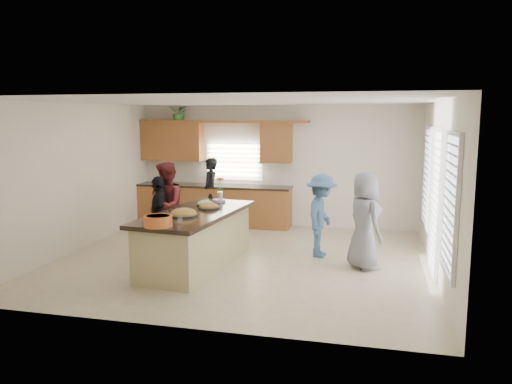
% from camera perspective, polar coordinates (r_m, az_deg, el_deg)
% --- Properties ---
extents(floor, '(6.50, 6.50, 0.00)m').
position_cam_1_polar(floor, '(9.04, -1.53, -7.72)').
color(floor, beige).
rests_on(floor, ground).
extents(room_shell, '(6.52, 6.02, 2.81)m').
position_cam_1_polar(room_shell, '(8.70, -1.58, 4.39)').
color(room_shell, silver).
rests_on(room_shell, ground).
extents(back_cabinetry, '(4.08, 0.66, 2.46)m').
position_cam_1_polar(back_cabinetry, '(11.83, -5.00, 0.66)').
color(back_cabinetry, brown).
rests_on(back_cabinetry, ground).
extents(right_wall_glazing, '(0.06, 4.00, 2.25)m').
position_cam_1_polar(right_wall_glazing, '(8.39, 19.95, -0.13)').
color(right_wall_glazing, white).
rests_on(right_wall_glazing, ground).
extents(island, '(1.42, 2.80, 0.95)m').
position_cam_1_polar(island, '(8.59, -6.89, -5.52)').
color(island, tan).
rests_on(island, ground).
extents(platter_front, '(0.50, 0.50, 0.20)m').
position_cam_1_polar(platter_front, '(8.15, -8.29, -2.54)').
color(platter_front, black).
rests_on(platter_front, island).
extents(platter_mid, '(0.38, 0.38, 0.15)m').
position_cam_1_polar(platter_mid, '(8.75, -5.42, -1.73)').
color(platter_mid, black).
rests_on(platter_mid, island).
extents(platter_back, '(0.32, 0.32, 0.13)m').
position_cam_1_polar(platter_back, '(9.07, -5.82, -1.37)').
color(platter_back, black).
rests_on(platter_back, island).
extents(salad_bowl, '(0.42, 0.42, 0.16)m').
position_cam_1_polar(salad_bowl, '(7.43, -11.14, -3.21)').
color(salad_bowl, '#CE5D25').
rests_on(salad_bowl, island).
extents(clear_cup, '(0.07, 0.07, 0.10)m').
position_cam_1_polar(clear_cup, '(7.61, -8.69, -3.16)').
color(clear_cup, white).
rests_on(clear_cup, island).
extents(plate_stack, '(0.24, 0.24, 0.05)m').
position_cam_1_polar(plate_stack, '(9.43, -4.24, -0.98)').
color(plate_stack, '#B994D8').
rests_on(plate_stack, island).
extents(flower_vase, '(0.14, 0.14, 0.45)m').
position_cam_1_polar(flower_vase, '(9.45, -4.13, 0.44)').
color(flower_vase, silver).
rests_on(flower_vase, island).
extents(potted_plant, '(0.48, 0.44, 0.48)m').
position_cam_1_polar(potted_plant, '(12.09, -8.75, 8.98)').
color(potted_plant, '#357D32').
rests_on(potted_plant, back_cabinetry).
extents(woman_left_back, '(0.62, 0.70, 1.60)m').
position_cam_1_polar(woman_left_back, '(11.65, -5.24, -0.02)').
color(woman_left_back, black).
rests_on(woman_left_back, ground).
extents(woman_left_mid, '(0.85, 0.97, 1.70)m').
position_cam_1_polar(woman_left_mid, '(9.61, -10.25, -1.66)').
color(woman_left_mid, maroon).
rests_on(woman_left_mid, ground).
extents(woman_left_front, '(0.69, 0.92, 1.46)m').
position_cam_1_polar(woman_left_front, '(9.47, -11.01, -2.59)').
color(woman_left_front, black).
rests_on(woman_left_front, ground).
extents(woman_right_back, '(0.67, 1.04, 1.52)m').
position_cam_1_polar(woman_right_back, '(9.15, 7.48, -2.69)').
color(woman_right_back, '#3D6386').
rests_on(woman_right_back, ground).
extents(woman_right_front, '(0.86, 0.96, 1.64)m').
position_cam_1_polar(woman_right_front, '(8.54, 12.30, -3.21)').
color(woman_right_front, slate).
rests_on(woman_right_front, ground).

